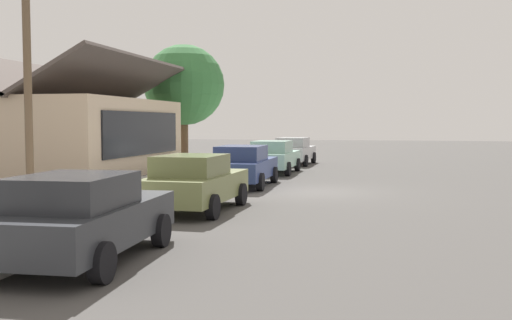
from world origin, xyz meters
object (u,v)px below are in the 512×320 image
(car_seafoam, at_px, (273,157))
(fire_hydrant_red, at_px, (250,161))
(car_olive, at_px, (195,182))
(car_silver, at_px, (294,151))
(car_charcoal, at_px, (83,217))
(utility_pole_wooden, at_px, (28,75))
(shade_tree, at_px, (184,85))
(car_navy, at_px, (244,165))

(car_seafoam, distance_m, fire_hydrant_red, 2.02)
(car_olive, bearing_deg, car_silver, 1.73)
(car_silver, distance_m, fire_hydrant_red, 4.89)
(car_charcoal, relative_size, utility_pole_wooden, 0.60)
(car_olive, xyz_separation_m, shade_tree, (17.98, 6.49, 3.86))
(car_silver, height_order, fire_hydrant_red, car_silver)
(car_navy, bearing_deg, car_charcoal, 179.52)
(car_olive, relative_size, utility_pole_wooden, 0.59)
(car_olive, bearing_deg, shade_tree, 21.80)
(car_seafoam, height_order, shade_tree, shade_tree)
(car_charcoal, height_order, utility_pole_wooden, utility_pole_wooden)
(car_seafoam, distance_m, utility_pole_wooden, 13.37)
(car_seafoam, xyz_separation_m, shade_tree, (5.61, 6.45, 3.86))
(car_charcoal, distance_m, car_olive, 6.13)
(fire_hydrant_red, bearing_deg, shade_tree, 49.70)
(utility_pole_wooden, bearing_deg, car_silver, -17.36)
(utility_pole_wooden, bearing_deg, car_seafoam, -24.77)
(utility_pole_wooden, bearing_deg, fire_hydrant_red, -16.88)
(car_olive, xyz_separation_m, car_seafoam, (12.38, 0.05, 0.00))
(shade_tree, bearing_deg, car_navy, -151.16)
(shade_tree, distance_m, fire_hydrant_red, 7.77)
(car_charcoal, bearing_deg, car_navy, -1.99)
(car_silver, distance_m, shade_tree, 7.62)
(car_silver, relative_size, shade_tree, 0.65)
(shade_tree, height_order, fire_hydrant_red, shade_tree)
(car_charcoal, xyz_separation_m, car_navy, (12.56, 0.03, 0.00))
(shade_tree, relative_size, fire_hydrant_red, 9.98)
(car_charcoal, relative_size, shade_tree, 0.63)
(car_olive, bearing_deg, utility_pole_wooden, 86.06)
(car_charcoal, distance_m, utility_pole_wooden, 9.15)
(car_charcoal, bearing_deg, car_silver, -2.53)
(car_navy, distance_m, shade_tree, 13.74)
(car_navy, height_order, shade_tree, shade_tree)
(car_silver, height_order, utility_pole_wooden, utility_pole_wooden)
(car_charcoal, relative_size, car_navy, 0.95)
(car_seafoam, height_order, car_silver, same)
(car_seafoam, bearing_deg, car_navy, -180.00)
(car_seafoam, distance_m, shade_tree, 9.38)
(fire_hydrant_red, bearing_deg, utility_pole_wooden, 163.12)
(car_charcoal, height_order, fire_hydrant_red, car_charcoal)
(car_charcoal, distance_m, shade_tree, 25.25)
(car_navy, xyz_separation_m, car_silver, (11.94, -0.20, -0.00))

